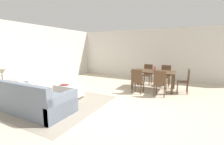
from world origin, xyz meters
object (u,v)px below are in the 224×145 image
object	(u,v)px
side_table	(4,89)
couch	(33,101)
dining_table	(153,73)
vase_centerpiece	(155,69)
table_lamp	(2,72)
dining_chair_far_left	(148,73)
dining_chair_near_left	(137,80)
book_on_ottoman	(65,85)
dining_chair_near_right	(160,82)
dining_chair_far_right	(166,74)
dining_chair_head_east	(185,80)
ottoman_table	(68,90)

from	to	relation	value
side_table	couch	bearing A→B (deg)	-0.90
dining_table	vase_centerpiece	xyz separation A→B (m)	(0.05, -0.01, 0.19)
table_lamp	dining_chair_far_left	size ratio (longest dim) A/B	0.57
couch	vase_centerpiece	xyz separation A→B (m)	(2.51, 3.64, 0.57)
dining_chair_near_left	dining_chair_far_left	distance (m)	1.65
book_on_ottoman	table_lamp	bearing A→B (deg)	-136.96
dining_table	dining_chair_near_right	distance (m)	0.95
couch	dining_chair_near_left	world-z (taller)	dining_chair_near_left
dining_chair_far_left	vase_centerpiece	xyz separation A→B (m)	(0.48, -0.82, 0.34)
couch	dining_chair_far_left	xyz separation A→B (m)	(2.02, 4.47, 0.23)
dining_table	dining_chair_far_right	xyz separation A→B (m)	(0.38, 0.81, -0.15)
couch	book_on_ottoman	distance (m)	1.26
table_lamp	dining_chair_far_right	size ratio (longest dim) A/B	0.57
dining_chair_near_left	dining_chair_far_right	bearing A→B (deg)	64.21
side_table	book_on_ottoman	distance (m)	1.80
side_table	vase_centerpiece	size ratio (longest dim) A/B	2.76
dining_chair_far_right	dining_chair_head_east	size ratio (longest dim) A/B	1.00
dining_table	dining_chair_far_right	size ratio (longest dim) A/B	1.79
dining_table	dining_chair_head_east	distance (m)	1.19
table_lamp	dining_chair_near_right	xyz separation A→B (m)	(4.24, 2.79, -0.44)
dining_chair_far_right	dining_chair_head_east	bearing A→B (deg)	-46.07
dining_chair_near_right	book_on_ottoman	xyz separation A→B (m)	(-2.92, -1.56, -0.08)
vase_centerpiece	side_table	bearing A→B (deg)	-137.01
dining_chair_head_east	vase_centerpiece	bearing A→B (deg)	179.11
couch	dining_chair_near_right	world-z (taller)	dining_chair_near_right
couch	dining_chair_near_left	bearing A→B (deg)	54.14
side_table	dining_chair_near_left	bearing A→B (deg)	39.29
dining_table	dining_chair_far_left	world-z (taller)	dining_chair_far_left
book_on_ottoman	dining_chair_far_left	bearing A→B (deg)	57.00
side_table	dining_chair_near_left	world-z (taller)	dining_chair_near_left
vase_centerpiece	book_on_ottoman	size ratio (longest dim) A/B	0.76
couch	dining_chair_near_left	distance (m)	3.48
ottoman_table	dining_chair_head_east	world-z (taller)	dining_chair_head_east
dining_chair_near_left	dining_chair_head_east	world-z (taller)	same
couch	vase_centerpiece	world-z (taller)	vase_centerpiece
table_lamp	dining_chair_far_left	xyz separation A→B (m)	(3.40, 4.45, -0.44)
side_table	dining_chair_near_left	xyz separation A→B (m)	(3.41, 2.79, 0.08)
dining_chair_far_right	book_on_ottoman	distance (m)	4.33
dining_chair_near_left	dining_table	bearing A→B (deg)	63.48
dining_chair_near_right	dining_chair_far_left	bearing A→B (deg)	116.64
table_lamp	dining_chair_far_right	world-z (taller)	table_lamp
side_table	vase_centerpiece	world-z (taller)	vase_centerpiece
couch	book_on_ottoman	xyz separation A→B (m)	(-0.06, 1.25, 0.15)
couch	ottoman_table	distance (m)	1.32
ottoman_table	dining_chair_near_left	world-z (taller)	dining_chair_near_left
ottoman_table	dining_chair_head_east	bearing A→B (deg)	32.70
dining_chair_near_right	vase_centerpiece	world-z (taller)	vase_centerpiece
dining_table	dining_chair_near_right	xyz separation A→B (m)	(0.40, -0.85, -0.15)
dining_chair_near_left	vase_centerpiece	xyz separation A→B (m)	(0.47, 0.83, 0.34)
vase_centerpiece	table_lamp	bearing A→B (deg)	-137.01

